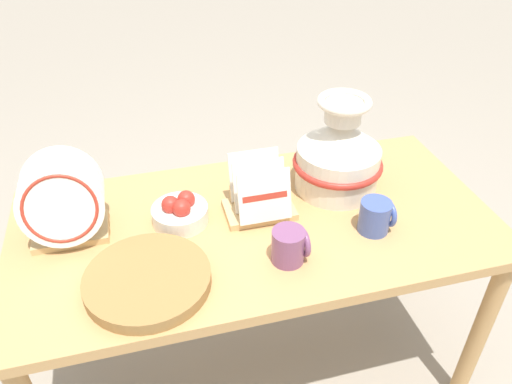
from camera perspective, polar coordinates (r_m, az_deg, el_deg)
ground_plane at (r=2.04m, az=0.00°, el=-19.12°), size 14.00×14.00×0.00m
display_table at (r=1.57m, az=0.00°, el=-5.82°), size 1.45×0.71×0.72m
ceramic_vase at (r=1.61m, az=9.43°, el=4.42°), size 0.29×0.29×0.32m
dish_rack_round_plates at (r=1.49m, az=-21.10°, el=-1.68°), size 0.23×0.18×0.25m
dish_rack_square_plates at (r=1.51m, az=0.38°, el=-0.78°), size 0.21×0.16×0.18m
wicker_charger_stack at (r=1.34m, az=-12.28°, el=-9.78°), size 0.33×0.33×0.04m
mug_plum_glaze at (r=1.36m, az=3.90°, el=-6.14°), size 0.10×0.09×0.10m
mug_cobalt_glaze at (r=1.49m, az=13.58°, el=-2.70°), size 0.10×0.09×0.10m
fruit_bowl at (r=1.51m, az=-8.68°, el=-2.27°), size 0.17×0.17×0.09m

